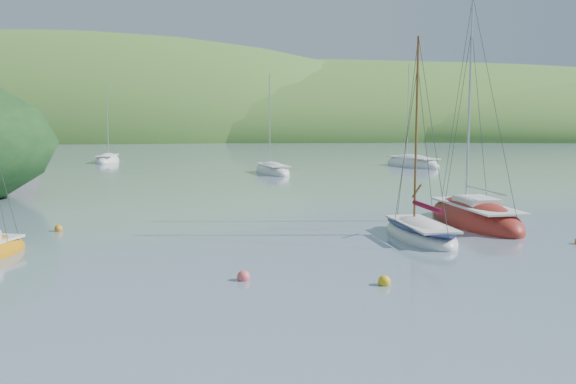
{
  "coord_description": "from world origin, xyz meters",
  "views": [
    {
      "loc": [
        -2.02,
        -21.55,
        5.82
      ],
      "look_at": [
        -0.7,
        8.0,
        2.3
      ],
      "focal_mm": 40.0,
      "sensor_mm": 36.0,
      "label": 1
    }
  ],
  "objects_px": {
    "daysailer_white": "(420,233)",
    "distant_sloop_c": "(107,161)",
    "sloop_red": "(475,220)",
    "distant_sloop_b": "(412,165)",
    "distant_sloop_a": "(272,172)"
  },
  "relations": [
    {
      "from": "distant_sloop_b",
      "to": "distant_sloop_c",
      "type": "height_order",
      "value": "distant_sloop_b"
    },
    {
      "from": "distant_sloop_b",
      "to": "distant_sloop_c",
      "type": "bearing_deg",
      "value": 144.0
    },
    {
      "from": "daysailer_white",
      "to": "sloop_red",
      "type": "xyz_separation_m",
      "value": [
        3.93,
        3.78,
        0.01
      ]
    },
    {
      "from": "daysailer_white",
      "to": "distant_sloop_c",
      "type": "relative_size",
      "value": 0.97
    },
    {
      "from": "distant_sloop_a",
      "to": "distant_sloop_c",
      "type": "relative_size",
      "value": 1.03
    },
    {
      "from": "distant_sloop_b",
      "to": "distant_sloop_a",
      "type": "bearing_deg",
      "value": -176.14
    },
    {
      "from": "daysailer_white",
      "to": "distant_sloop_b",
      "type": "distance_m",
      "value": 44.39
    },
    {
      "from": "sloop_red",
      "to": "distant_sloop_c",
      "type": "xyz_separation_m",
      "value": [
        -30.76,
        47.78,
        -0.06
      ]
    },
    {
      "from": "distant_sloop_c",
      "to": "daysailer_white",
      "type": "bearing_deg",
      "value": -64.41
    },
    {
      "from": "distant_sloop_c",
      "to": "sloop_red",
      "type": "bearing_deg",
      "value": -59.13
    },
    {
      "from": "distant_sloop_b",
      "to": "distant_sloop_c",
      "type": "relative_size",
      "value": 1.21
    },
    {
      "from": "daysailer_white",
      "to": "distant_sloop_b",
      "type": "height_order",
      "value": "distant_sloop_b"
    },
    {
      "from": "distant_sloop_a",
      "to": "sloop_red",
      "type": "bearing_deg",
      "value": -87.48
    },
    {
      "from": "distant_sloop_b",
      "to": "distant_sloop_c",
      "type": "distance_m",
      "value": 37.74
    },
    {
      "from": "sloop_red",
      "to": "distant_sloop_b",
      "type": "bearing_deg",
      "value": 73.64
    }
  ]
}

